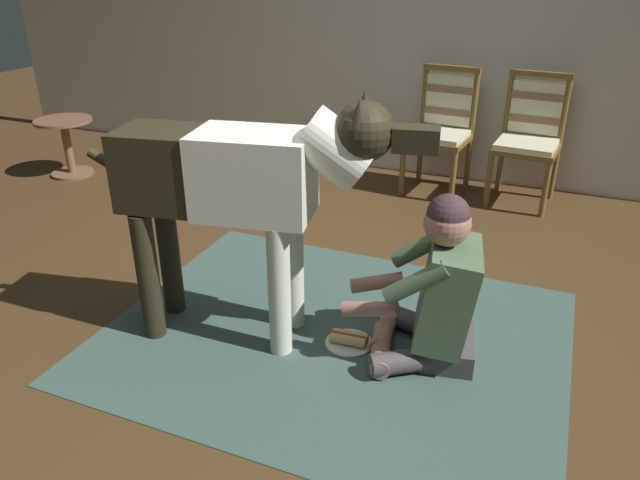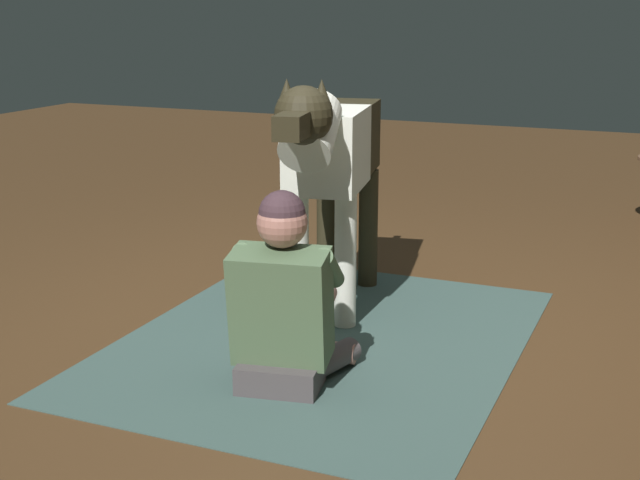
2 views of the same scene
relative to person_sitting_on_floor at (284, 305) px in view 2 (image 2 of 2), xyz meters
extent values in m
plane|color=#462E19|center=(-0.69, -0.05, -0.34)|extent=(15.29, 15.29, 0.00)
cube|color=#374E49|center=(-0.49, -0.03, -0.34)|extent=(2.28, 1.82, 0.01)
cube|color=#464041|center=(0.08, 0.01, -0.28)|extent=(0.30, 0.38, 0.12)
cylinder|color=#464041|center=(-0.05, -0.17, -0.28)|extent=(0.39, 0.32, 0.11)
cylinder|color=#A26B5E|center=(-0.21, -0.12, -0.28)|extent=(0.18, 0.37, 0.09)
cylinder|color=#464041|center=(-0.11, 0.14, -0.28)|extent=(0.41, 0.21, 0.11)
cylinder|color=#A26B5E|center=(-0.24, 0.04, -0.28)|extent=(0.13, 0.37, 0.09)
cube|color=#4A6142|center=(0.05, 0.01, 0.01)|extent=(0.34, 0.44, 0.50)
cylinder|color=#4A6142|center=(-0.05, -0.19, 0.15)|extent=(0.30, 0.13, 0.24)
cylinder|color=#A26B5E|center=(-0.26, -0.17, -0.04)|extent=(0.27, 0.08, 0.12)
cylinder|color=#4A6142|center=(-0.12, 0.16, 0.15)|extent=(0.30, 0.13, 0.24)
cylinder|color=#A26B5E|center=(-0.31, 0.07, -0.04)|extent=(0.28, 0.16, 0.12)
sphere|color=#A26B5E|center=(0.02, 0.00, 0.36)|extent=(0.21, 0.21, 0.21)
sphere|color=#3A272D|center=(0.02, 0.00, 0.40)|extent=(0.19, 0.19, 0.19)
cylinder|color=silver|center=(-0.73, -0.01, -0.01)|extent=(0.11, 0.11, 0.67)
cylinder|color=silver|center=(-0.68, -0.25, -0.01)|extent=(0.11, 0.11, 0.67)
cylinder|color=black|center=(-1.39, -0.13, -0.01)|extent=(0.11, 0.11, 0.67)
cylinder|color=black|center=(-1.35, -0.37, -0.01)|extent=(0.11, 0.11, 0.67)
cube|color=silver|center=(-0.84, -0.15, 0.52)|extent=(0.59, 0.44, 0.39)
cube|color=black|center=(-1.25, -0.23, 0.52)|extent=(0.51, 0.41, 0.37)
cylinder|color=silver|center=(-0.48, -0.09, 0.67)|extent=(0.42, 0.31, 0.37)
sphere|color=black|center=(-0.35, -0.06, 0.75)|extent=(0.26, 0.26, 0.26)
cube|color=black|center=(-0.14, -0.03, 0.73)|extent=(0.21, 0.15, 0.10)
cone|color=black|center=(-0.38, 0.01, 0.85)|extent=(0.11, 0.11, 0.12)
cone|color=black|center=(-0.35, -0.14, 0.85)|extent=(0.11, 0.11, 0.12)
cylinder|color=black|center=(-1.49, -0.27, 0.48)|extent=(0.35, 0.11, 0.23)
cylinder|color=silver|center=(-0.39, -0.07, -0.34)|extent=(0.24, 0.24, 0.01)
cylinder|color=tan|center=(-0.39, -0.09, -0.31)|extent=(0.18, 0.06, 0.05)
cylinder|color=tan|center=(-0.40, -0.05, -0.31)|extent=(0.18, 0.06, 0.05)
cylinder|color=maroon|center=(-0.39, -0.07, -0.30)|extent=(0.19, 0.05, 0.04)
camera|label=1|loc=(0.42, -2.41, 1.43)|focal=33.44mm
camera|label=2|loc=(3.18, 1.50, 1.24)|focal=49.78mm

